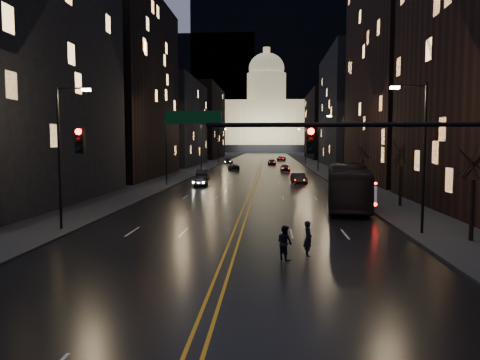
% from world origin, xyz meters
% --- Properties ---
extents(ground, '(900.00, 900.00, 0.00)m').
position_xyz_m(ground, '(0.00, 0.00, 0.00)').
color(ground, black).
rests_on(ground, ground).
extents(road, '(20.00, 320.00, 0.02)m').
position_xyz_m(road, '(0.00, 130.00, 0.01)').
color(road, black).
rests_on(road, ground).
extents(sidewalk_left, '(8.00, 320.00, 0.16)m').
position_xyz_m(sidewalk_left, '(-14.00, 130.00, 0.08)').
color(sidewalk_left, black).
rests_on(sidewalk_left, ground).
extents(sidewalk_right, '(8.00, 320.00, 0.16)m').
position_xyz_m(sidewalk_right, '(14.00, 130.00, 0.08)').
color(sidewalk_right, black).
rests_on(sidewalk_right, ground).
extents(center_line, '(0.62, 320.00, 0.01)m').
position_xyz_m(center_line, '(0.00, 130.00, 0.03)').
color(center_line, orange).
rests_on(center_line, road).
extents(building_left_near, '(12.00, 28.00, 22.00)m').
position_xyz_m(building_left_near, '(-21.00, 22.00, 11.00)').
color(building_left_near, black).
rests_on(building_left_near, ground).
extents(building_left_mid, '(12.00, 30.00, 28.00)m').
position_xyz_m(building_left_mid, '(-21.00, 54.00, 14.00)').
color(building_left_mid, black).
rests_on(building_left_mid, ground).
extents(building_left_far, '(12.00, 34.00, 20.00)m').
position_xyz_m(building_left_far, '(-21.00, 92.00, 10.00)').
color(building_left_far, black).
rests_on(building_left_far, ground).
extents(building_left_dist, '(12.00, 40.00, 24.00)m').
position_xyz_m(building_left_dist, '(-21.00, 140.00, 12.00)').
color(building_left_dist, black).
rests_on(building_left_dist, ground).
extents(building_right_tall, '(12.00, 30.00, 38.00)m').
position_xyz_m(building_right_tall, '(21.00, 50.00, 19.00)').
color(building_right_tall, black).
rests_on(building_right_tall, ground).
extents(building_right_mid, '(12.00, 34.00, 26.00)m').
position_xyz_m(building_right_mid, '(21.00, 92.00, 13.00)').
color(building_right_mid, black).
rests_on(building_right_mid, ground).
extents(building_right_dist, '(12.00, 40.00, 22.00)m').
position_xyz_m(building_right_dist, '(21.00, 140.00, 11.00)').
color(building_right_dist, black).
rests_on(building_right_dist, ground).
extents(mountain_ridge, '(520.00, 60.00, 130.00)m').
position_xyz_m(mountain_ridge, '(40.00, 380.00, 65.00)').
color(mountain_ridge, black).
rests_on(mountain_ridge, ground).
extents(capitol, '(90.00, 50.00, 58.50)m').
position_xyz_m(capitol, '(0.00, 250.00, 17.15)').
color(capitol, black).
rests_on(capitol, ground).
extents(traffic_signal, '(17.29, 0.45, 7.00)m').
position_xyz_m(traffic_signal, '(5.91, -0.00, 5.10)').
color(traffic_signal, black).
rests_on(traffic_signal, ground).
extents(streetlamp_right_near, '(2.13, 0.25, 9.00)m').
position_xyz_m(streetlamp_right_near, '(10.81, 10.00, 5.08)').
color(streetlamp_right_near, black).
rests_on(streetlamp_right_near, ground).
extents(streetlamp_left_near, '(2.13, 0.25, 9.00)m').
position_xyz_m(streetlamp_left_near, '(-10.81, 10.00, 5.08)').
color(streetlamp_left_near, black).
rests_on(streetlamp_left_near, ground).
extents(streetlamp_right_mid, '(2.13, 0.25, 9.00)m').
position_xyz_m(streetlamp_right_mid, '(10.81, 40.00, 5.08)').
color(streetlamp_right_mid, black).
rests_on(streetlamp_right_mid, ground).
extents(streetlamp_left_mid, '(2.13, 0.25, 9.00)m').
position_xyz_m(streetlamp_left_mid, '(-10.81, 40.00, 5.08)').
color(streetlamp_left_mid, black).
rests_on(streetlamp_left_mid, ground).
extents(streetlamp_right_far, '(2.13, 0.25, 9.00)m').
position_xyz_m(streetlamp_right_far, '(10.81, 70.00, 5.08)').
color(streetlamp_right_far, black).
rests_on(streetlamp_right_far, ground).
extents(streetlamp_left_far, '(2.13, 0.25, 9.00)m').
position_xyz_m(streetlamp_left_far, '(-10.81, 70.00, 5.08)').
color(streetlamp_left_far, black).
rests_on(streetlamp_left_far, ground).
extents(streetlamp_right_dist, '(2.13, 0.25, 9.00)m').
position_xyz_m(streetlamp_right_dist, '(10.81, 100.00, 5.08)').
color(streetlamp_right_dist, black).
rests_on(streetlamp_right_dist, ground).
extents(streetlamp_left_dist, '(2.13, 0.25, 9.00)m').
position_xyz_m(streetlamp_left_dist, '(-10.81, 100.00, 5.08)').
color(streetlamp_left_dist, black).
rests_on(streetlamp_left_dist, ground).
extents(tree_right_near, '(2.40, 2.40, 6.65)m').
position_xyz_m(tree_right_near, '(13.00, 8.00, 4.53)').
color(tree_right_near, black).
rests_on(tree_right_near, ground).
extents(tree_right_mid, '(2.40, 2.40, 6.65)m').
position_xyz_m(tree_right_mid, '(13.00, 22.00, 4.53)').
color(tree_right_mid, black).
rests_on(tree_right_mid, ground).
extents(tree_right_far, '(2.40, 2.40, 6.65)m').
position_xyz_m(tree_right_far, '(13.00, 38.00, 4.53)').
color(tree_right_far, black).
rests_on(tree_right_far, ground).
extents(bus, '(4.60, 13.46, 3.67)m').
position_xyz_m(bus, '(8.50, 21.63, 1.84)').
color(bus, black).
rests_on(bus, ground).
extents(oncoming_car_a, '(1.80, 4.02, 1.34)m').
position_xyz_m(oncoming_car_a, '(-6.55, 39.24, 0.67)').
color(oncoming_car_a, black).
rests_on(oncoming_car_a, ground).
extents(oncoming_car_b, '(1.87, 4.87, 1.58)m').
position_xyz_m(oncoming_car_b, '(-7.70, 49.42, 0.79)').
color(oncoming_car_b, black).
rests_on(oncoming_car_b, ground).
extents(oncoming_car_c, '(2.28, 4.69, 1.29)m').
position_xyz_m(oncoming_car_c, '(-5.04, 73.64, 0.64)').
color(oncoming_car_c, black).
rests_on(oncoming_car_c, ground).
extents(oncoming_car_d, '(2.00, 4.68, 1.35)m').
position_xyz_m(oncoming_car_d, '(-8.37, 99.38, 0.67)').
color(oncoming_car_d, black).
rests_on(oncoming_car_d, ground).
extents(receding_car_a, '(2.07, 4.63, 1.48)m').
position_xyz_m(receding_car_a, '(5.79, 43.31, 0.74)').
color(receding_car_a, black).
rests_on(receding_car_a, ground).
extents(receding_car_b, '(1.83, 4.30, 1.45)m').
position_xyz_m(receding_car_b, '(4.86, 69.14, 0.73)').
color(receding_car_b, black).
rests_on(receding_car_b, ground).
extents(receding_car_c, '(2.09, 4.71, 1.34)m').
position_xyz_m(receding_car_c, '(2.50, 94.46, 0.67)').
color(receding_car_c, black).
rests_on(receding_car_c, ground).
extents(receding_car_d, '(2.84, 5.26, 1.40)m').
position_xyz_m(receding_car_d, '(5.40, 119.21, 0.70)').
color(receding_car_d, black).
rests_on(receding_car_d, ground).
extents(pedestrian_a, '(0.52, 0.70, 1.74)m').
position_xyz_m(pedestrian_a, '(3.83, 4.50, 0.87)').
color(pedestrian_a, black).
rests_on(pedestrian_a, ground).
extents(pedestrian_b, '(0.85, 0.90, 1.65)m').
position_xyz_m(pedestrian_b, '(2.68, 3.70, 0.83)').
color(pedestrian_b, black).
rests_on(pedestrian_b, ground).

